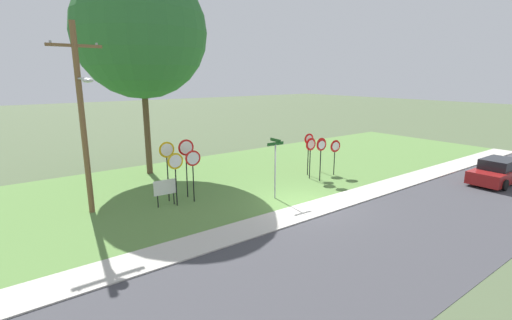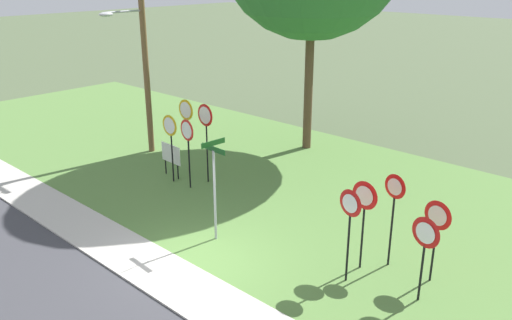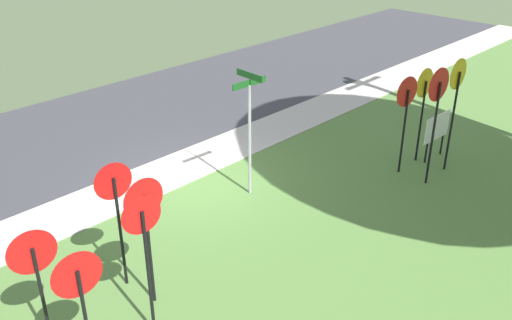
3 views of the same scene
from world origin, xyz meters
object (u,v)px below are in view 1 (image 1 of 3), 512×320
yield_sign_center (309,145)px  notice_board (165,189)px  yield_sign_far_left (321,150)px  street_name_post (275,163)px  yield_sign_far_right (321,147)px  parked_sedan_distant (498,172)px  stop_sign_near_right (167,158)px  yield_sign_near_left (335,149)px  stop_sign_near_left (186,155)px  yield_sign_near_right (311,148)px  oak_tree_left (141,32)px  stop_sign_far_center (193,165)px  stop_sign_far_left (176,168)px  utility_pole (82,114)px

yield_sign_center → notice_board: 9.17m
yield_sign_far_left → street_name_post: street_name_post is taller
yield_sign_far_right → parked_sedan_distant: (6.33, -7.61, -1.00)m
stop_sign_near_right → notice_board: bearing=-126.4°
stop_sign_near_right → yield_sign_near_left: (10.05, -1.57, -0.54)m
stop_sign_near_left → yield_sign_center: 7.76m
street_name_post → yield_sign_near_right: bearing=23.7°
yield_sign_center → parked_sedan_distant: yield_sign_center is taller
oak_tree_left → stop_sign_far_center: bearing=-92.5°
notice_board → oak_tree_left: (1.61, 6.14, 7.49)m
stop_sign_near_left → stop_sign_far_left: bearing=-135.2°
stop_sign_far_center → yield_sign_center: bearing=7.9°
yield_sign_center → utility_pole: bearing=-175.9°
yield_sign_far_left → yield_sign_far_right: yield_sign_far_left is taller
yield_sign_near_right → utility_pole: bearing=174.2°
parked_sedan_distant → yield_sign_near_right: bearing=139.3°
utility_pole → oak_tree_left: bearing=47.7°
yield_sign_near_right → oak_tree_left: bearing=139.1°
stop_sign_near_left → notice_board: 1.98m
stop_sign_near_left → notice_board: stop_sign_near_left is taller
yield_sign_far_right → yield_sign_center: size_ratio=0.85×
yield_sign_near_left → yield_sign_far_left: size_ratio=0.87×
yield_sign_far_left → utility_pole: bearing=176.6°
street_name_post → oak_tree_left: bearing=114.0°
stop_sign_near_right → parked_sedan_distant: size_ratio=0.69×
stop_sign_far_center → notice_board: size_ratio=2.01×
utility_pole → yield_sign_near_right: bearing=-9.3°
utility_pole → notice_board: size_ratio=6.44×
stop_sign_far_left → utility_pole: 4.45m
yield_sign_near_right → parked_sedan_distant: bearing=-37.6°
yield_sign_far_left → stop_sign_far_left: bearing=-179.0°
notice_board → oak_tree_left: oak_tree_left is taller
yield_sign_center → street_name_post: 4.84m
street_name_post → notice_board: 5.31m
stop_sign_near_left → yield_sign_far_left: bearing=-11.6°
stop_sign_far_center → yield_sign_center: size_ratio=0.98×
stop_sign_far_left → yield_sign_near_right: (8.22, -0.46, -0.02)m
yield_sign_near_left → oak_tree_left: bearing=150.9°
stop_sign_near_left → yield_sign_center: stop_sign_near_left is taller
yield_sign_far_right → utility_pole: size_ratio=0.27×
stop_sign_near_left → stop_sign_near_right: bearing=-174.5°
yield_sign_near_right → utility_pole: size_ratio=0.30×
notice_board → parked_sedan_distant: size_ratio=0.30×
stop_sign_far_left → oak_tree_left: oak_tree_left is taller
stop_sign_far_center → yield_sign_center: (7.79, 0.14, 0.05)m
stop_sign_near_right → oak_tree_left: oak_tree_left is taller
stop_sign_near_right → yield_sign_near_left: size_ratio=1.35×
stop_sign_far_center → parked_sedan_distant: 17.02m
stop_sign_near_right → parked_sedan_distant: (16.21, -8.21, -1.53)m
stop_sign_near_left → yield_sign_far_right: size_ratio=1.34×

